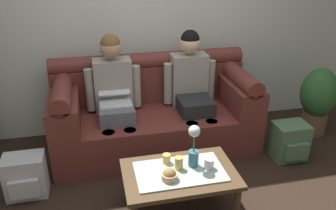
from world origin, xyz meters
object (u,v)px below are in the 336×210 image
cup_near_right (209,164)px  potted_plant (318,98)px  couch (154,113)px  snack_bowl (170,175)px  person_right (191,85)px  backpack_left (26,177)px  person_left (114,92)px  backpack_right (290,142)px  cup_far_center (167,159)px  flower_vase (194,146)px  cup_near_left (179,163)px  coffee_table (180,177)px

cup_near_right → potted_plant: bearing=30.5°
couch → snack_bowl: (-0.10, -1.17, 0.05)m
person_right → backpack_left: person_right is taller
couch → person_left: bearing=-179.6°
snack_bowl → backpack_left: bearing=153.0°
couch → backpack_right: bearing=-23.8°
person_left → potted_plant: 2.26m
person_left → snack_bowl: size_ratio=9.89×
cup_far_center → snack_bowl: bearing=-96.7°
flower_vase → person_left: bearing=117.0°
backpack_left → potted_plant: size_ratio=0.48×
backpack_left → cup_near_left: bearing=-20.4°
person_right → coffee_table: bearing=-110.5°
person_right → flower_vase: (-0.28, -1.03, -0.09)m
couch → coffee_table: 1.08m
cup_near_right → cup_far_center: size_ratio=1.05×
coffee_table → backpack_left: (-1.24, 0.49, -0.15)m
cup_far_center → backpack_left: cup_far_center is taller
flower_vase → snack_bowl: bearing=-149.1°
flower_vase → cup_far_center: 0.26m
coffee_table → flower_vase: (0.12, 0.05, 0.24)m
couch → flower_vase: bearing=-83.2°
coffee_table → snack_bowl: (-0.10, -0.09, 0.09)m
coffee_table → backpack_right: (1.28, 0.51, -0.15)m
backpack_left → cup_near_right: bearing=-19.0°
coffee_table → person_left: bearing=110.5°
coffee_table → backpack_right: 1.39m
flower_vase → snack_bowl: 0.30m
person_left → coffee_table: size_ratio=1.38×
cup_near_right → backpack_left: cup_near_right is taller
backpack_right → cup_near_right: bearing=-153.3°
coffee_table → cup_near_right: bearing=-3.4°
snack_bowl → potted_plant: 2.20m
coffee_table → cup_near_right: 0.25m
cup_far_center → person_left: bearing=109.0°
person_left → snack_bowl: bearing=-75.5°
couch → person_right: bearing=-0.3°
person_left → backpack_right: size_ratio=3.20×
person_left → cup_far_center: bearing=-71.0°
flower_vase → backpack_right: (1.16, 0.47, -0.38)m
cup_far_center → backpack_left: size_ratio=0.21×
cup_near_left → person_left: bearing=111.0°
couch → backpack_right: 1.42m
potted_plant → cup_near_right: bearing=-149.5°
person_left → backpack_right: bearing=-18.5°
cup_near_right → flower_vase: bearing=150.3°
flower_vase → cup_far_center: bearing=157.2°
snack_bowl → backpack_right: 1.53m
coffee_table → cup_near_left: size_ratio=8.68×
backpack_left → backpack_right: bearing=0.5°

